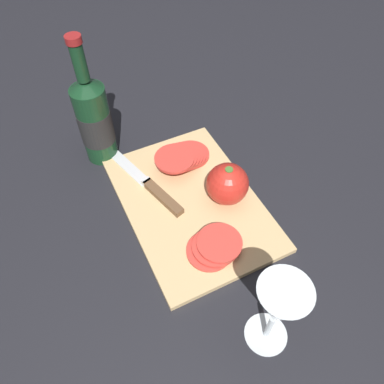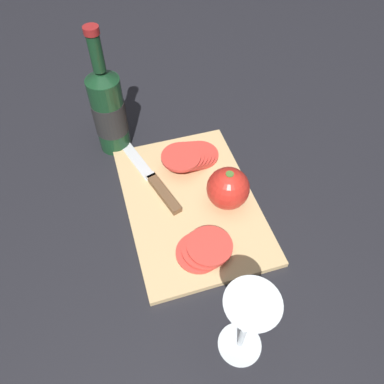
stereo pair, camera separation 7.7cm
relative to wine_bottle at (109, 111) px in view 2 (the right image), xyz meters
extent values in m
plane|color=black|center=(-0.25, -0.12, -0.11)|extent=(3.00, 3.00, 0.00)
cube|color=tan|center=(-0.23, -0.13, -0.10)|extent=(0.39, 0.27, 0.01)
cylinder|color=#14381E|center=(0.00, 0.00, -0.01)|extent=(0.07, 0.07, 0.19)
cone|color=#14381E|center=(0.00, 0.00, 0.09)|extent=(0.07, 0.07, 0.02)
cylinder|color=#14381E|center=(0.00, 0.00, 0.14)|extent=(0.03, 0.03, 0.08)
cylinder|color=maroon|center=(0.00, 0.00, 0.19)|extent=(0.03, 0.03, 0.01)
cylinder|color=black|center=(0.00, 0.00, -0.02)|extent=(0.07, 0.07, 0.08)
cylinder|color=silver|center=(-0.53, -0.12, -0.10)|extent=(0.07, 0.07, 0.00)
cylinder|color=silver|center=(-0.53, -0.12, -0.07)|extent=(0.01, 0.01, 0.07)
cone|color=silver|center=(-0.53, -0.12, 0.02)|extent=(0.08, 0.08, 0.10)
cone|color=beige|center=(-0.53, -0.12, -0.01)|extent=(0.03, 0.03, 0.04)
sphere|color=red|center=(-0.25, -0.19, -0.05)|extent=(0.09, 0.09, 0.09)
cylinder|color=#47702D|center=(-0.25, -0.19, -0.01)|extent=(0.02, 0.02, 0.01)
cube|color=silver|center=(-0.06, -0.03, -0.09)|extent=(0.18, 0.07, 0.00)
cube|color=silver|center=(-0.14, -0.06, -0.09)|extent=(0.02, 0.02, 0.01)
cube|color=brown|center=(-0.20, -0.07, -0.09)|extent=(0.12, 0.05, 0.01)
cylinder|color=#D63D33|center=(-0.11, -0.18, -0.09)|extent=(0.09, 0.09, 0.01)
cylinder|color=#D63D33|center=(-0.11, -0.17, -0.08)|extent=(0.09, 0.09, 0.01)
cylinder|color=#D63D33|center=(-0.12, -0.16, -0.08)|extent=(0.09, 0.09, 0.01)
cylinder|color=#D63D33|center=(-0.12, -0.15, -0.07)|extent=(0.09, 0.09, 0.01)
cylinder|color=#D63D33|center=(-0.13, -0.14, -0.06)|extent=(0.09, 0.09, 0.01)
cylinder|color=#D63D33|center=(-0.13, -0.13, -0.06)|extent=(0.09, 0.09, 0.01)
cylinder|color=#D63D33|center=(-0.35, -0.10, -0.09)|extent=(0.09, 0.09, 0.01)
cylinder|color=#D63D33|center=(-0.35, -0.11, -0.08)|extent=(0.09, 0.09, 0.01)
cylinder|color=#D63D33|center=(-0.35, -0.12, -0.08)|extent=(0.09, 0.09, 0.01)
camera|label=1|loc=(-0.66, 0.09, 0.54)|focal=35.00mm
camera|label=2|loc=(-0.69, 0.02, 0.54)|focal=35.00mm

